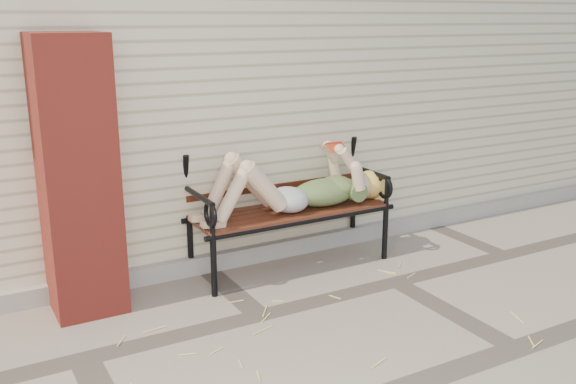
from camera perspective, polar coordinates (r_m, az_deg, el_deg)
ground at (r=5.37m, az=9.57°, el=-7.89°), size 80.00×80.00×0.00m
house_wall at (r=7.53m, az=-4.48°, el=10.75°), size 8.00×4.00×3.00m
foundation_strip at (r=6.07m, az=3.90°, el=-4.16°), size 8.00×0.10×0.15m
brick_pillar at (r=4.77m, az=-18.19°, el=1.23°), size 0.50×0.50×2.00m
garden_bench at (r=5.50m, az=-0.33°, el=0.36°), size 1.86×0.74×1.21m
reading_woman at (r=5.37m, az=0.57°, el=0.44°), size 1.76×0.40×0.55m
straw_scatter at (r=4.44m, az=3.02°, el=-12.81°), size 3.02×1.77×0.01m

